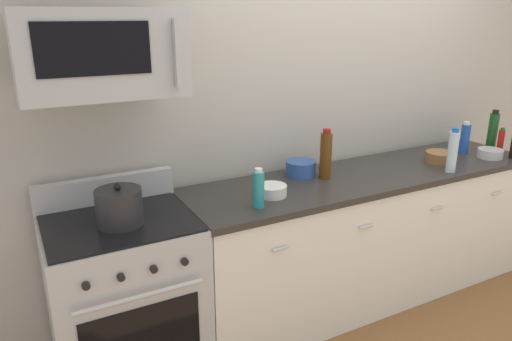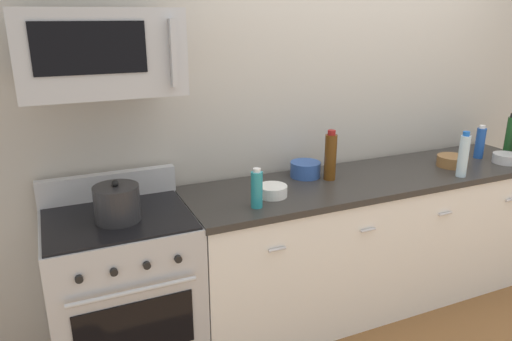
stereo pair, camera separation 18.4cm
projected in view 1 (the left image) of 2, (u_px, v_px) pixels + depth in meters
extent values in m
plane|color=brown|center=(361.00, 293.00, 3.46)|extent=(6.79, 6.79, 0.00)
cube|color=#B7B2A8|center=(337.00, 99.00, 3.38)|extent=(5.66, 0.10, 2.70)
cube|color=white|center=(366.00, 238.00, 3.32)|extent=(2.54, 0.62, 0.88)
cube|color=#2D2B28|center=(371.00, 175.00, 3.17)|extent=(2.57, 0.65, 0.04)
cube|color=black|center=(389.00, 307.00, 3.21)|extent=(2.54, 0.02, 0.10)
cylinder|color=silver|center=(280.00, 249.00, 2.56)|extent=(0.10, 0.02, 0.02)
cylinder|color=silver|center=(366.00, 227.00, 2.83)|extent=(0.10, 0.02, 0.02)
cylinder|color=silver|center=(437.00, 209.00, 3.09)|extent=(0.10, 0.02, 0.02)
cylinder|color=silver|center=(497.00, 193.00, 3.36)|extent=(0.10, 0.02, 0.02)
cube|color=#B7BABF|center=(126.00, 300.00, 2.57)|extent=(0.76, 0.64, 0.91)
cube|color=black|center=(143.00, 335.00, 2.30)|extent=(0.58, 0.01, 0.30)
cylinder|color=#B7BABF|center=(141.00, 296.00, 2.21)|extent=(0.61, 0.02, 0.02)
cube|color=#B7BABF|center=(106.00, 190.00, 2.65)|extent=(0.76, 0.06, 0.16)
cube|color=black|center=(119.00, 222.00, 2.43)|extent=(0.73, 0.61, 0.01)
cylinder|color=black|center=(86.00, 286.00, 2.09)|extent=(0.04, 0.02, 0.04)
cylinder|color=black|center=(121.00, 277.00, 2.16)|extent=(0.04, 0.02, 0.04)
cylinder|color=black|center=(154.00, 269.00, 2.22)|extent=(0.04, 0.02, 0.04)
cylinder|color=black|center=(185.00, 262.00, 2.29)|extent=(0.04, 0.02, 0.04)
cube|color=#B7BABF|center=(100.00, 53.00, 2.21)|extent=(0.74, 0.40, 0.40)
cube|color=black|center=(94.00, 49.00, 2.00)|extent=(0.48, 0.01, 0.22)
cube|color=#B7BABF|center=(177.00, 54.00, 2.16)|extent=(0.02, 0.04, 0.30)
cylinder|color=#B21914|center=(501.00, 142.00, 3.57)|extent=(0.04, 0.04, 0.18)
cylinder|color=#19721E|center=(503.00, 129.00, 3.54)|extent=(0.03, 0.03, 0.02)
cylinder|color=#59330F|center=(326.00, 156.00, 3.03)|extent=(0.08, 0.08, 0.29)
cylinder|color=maroon|center=(327.00, 131.00, 2.98)|extent=(0.05, 0.05, 0.03)
cylinder|color=silver|center=(453.00, 152.00, 3.14)|extent=(0.06, 0.06, 0.27)
cylinder|color=blue|center=(455.00, 130.00, 3.10)|extent=(0.04, 0.04, 0.03)
cylinder|color=#1E4CA5|center=(465.00, 139.00, 3.57)|extent=(0.07, 0.07, 0.22)
cylinder|color=silver|center=(467.00, 123.00, 3.53)|extent=(0.04, 0.04, 0.02)
cylinder|color=#19471E|center=(493.00, 132.00, 3.64)|extent=(0.07, 0.07, 0.29)
cylinder|color=black|center=(496.00, 112.00, 3.59)|extent=(0.05, 0.05, 0.03)
cylinder|color=teal|center=(259.00, 190.00, 2.57)|extent=(0.06, 0.06, 0.20)
cylinder|color=white|center=(259.00, 170.00, 2.54)|extent=(0.04, 0.04, 0.02)
cylinder|color=#2D519E|center=(301.00, 168.00, 3.10)|extent=(0.19, 0.19, 0.10)
torus|color=#2D519E|center=(301.00, 162.00, 3.08)|extent=(0.19, 0.19, 0.01)
cylinder|color=#2D519E|center=(300.00, 174.00, 3.11)|extent=(0.11, 0.11, 0.01)
cylinder|color=brown|center=(440.00, 157.00, 3.38)|extent=(0.20, 0.20, 0.07)
torus|color=brown|center=(441.00, 153.00, 3.37)|extent=(0.20, 0.20, 0.01)
cylinder|color=brown|center=(440.00, 161.00, 3.39)|extent=(0.11, 0.11, 0.01)
cylinder|color=#B2B5BA|center=(490.00, 153.00, 3.49)|extent=(0.18, 0.18, 0.06)
torus|color=#B2B5BA|center=(491.00, 150.00, 3.48)|extent=(0.18, 0.18, 0.01)
cylinder|color=#B2B5BA|center=(489.00, 157.00, 3.49)|extent=(0.10, 0.10, 0.01)
cylinder|color=white|center=(272.00, 190.00, 2.76)|extent=(0.17, 0.17, 0.06)
torus|color=white|center=(272.00, 186.00, 2.75)|extent=(0.17, 0.17, 0.01)
cylinder|color=white|center=(272.00, 195.00, 2.76)|extent=(0.10, 0.10, 0.01)
cylinder|color=#262628|center=(119.00, 207.00, 2.36)|extent=(0.23, 0.23, 0.18)
sphere|color=black|center=(117.00, 187.00, 2.32)|extent=(0.04, 0.04, 0.04)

